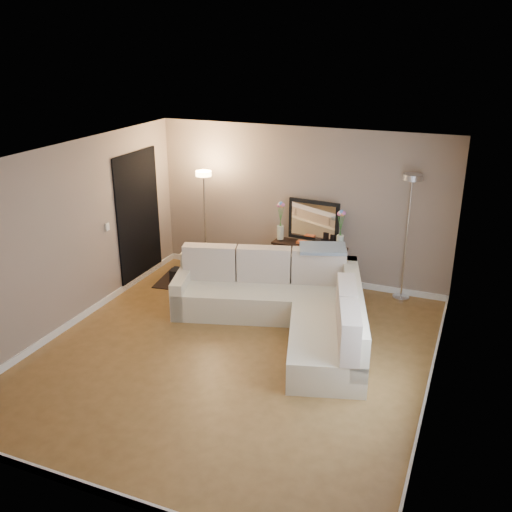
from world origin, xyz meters
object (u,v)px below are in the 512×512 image
at_px(sectional_sofa, 288,303).
at_px(floor_lamp_lit, 205,203).
at_px(console_table, 304,263).
at_px(floor_lamp_unlit, 409,213).

distance_m(sectional_sofa, floor_lamp_lit, 2.52).
xyz_separation_m(sectional_sofa, console_table, (-0.21, 1.42, 0.07)).
bearing_deg(floor_lamp_lit, console_table, 4.58).
relative_size(floor_lamp_lit, floor_lamp_unlit, 0.91).
distance_m(console_table, floor_lamp_lit, 1.96).
relative_size(sectional_sofa, floor_lamp_lit, 1.81).
bearing_deg(console_table, floor_lamp_lit, -175.42).
xyz_separation_m(sectional_sofa, floor_lamp_lit, (-1.96, 1.28, 0.95)).
height_order(sectional_sofa, floor_lamp_unlit, floor_lamp_unlit).
bearing_deg(sectional_sofa, floor_lamp_unlit, 48.55).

